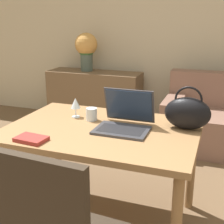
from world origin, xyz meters
name	(u,v)px	position (x,y,z in m)	size (l,w,h in m)	color
wall_back	(170,23)	(0.00, 2.94, 1.35)	(10.00, 0.06, 2.70)	beige
dining_table	(102,140)	(-0.03, 0.64, 0.64)	(1.27, 0.89, 0.72)	olive
sideboard	(95,98)	(-0.92, 2.60, 0.36)	(1.26, 0.40, 0.73)	brown
laptop	(125,118)	(0.12, 0.70, 0.79)	(0.35, 0.33, 0.25)	#38383D
drinking_glass	(92,114)	(-0.15, 0.77, 0.77)	(0.08, 0.08, 0.09)	silver
wine_glass	(76,104)	(-0.29, 0.79, 0.82)	(0.07, 0.07, 0.15)	silver
handbag	(187,113)	(0.51, 0.82, 0.84)	(0.30, 0.16, 0.29)	black
flower_vase	(86,48)	(-1.04, 2.64, 1.03)	(0.30, 0.30, 0.50)	#47564C
book	(31,139)	(-0.34, 0.29, 0.74)	(0.20, 0.14, 0.02)	maroon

